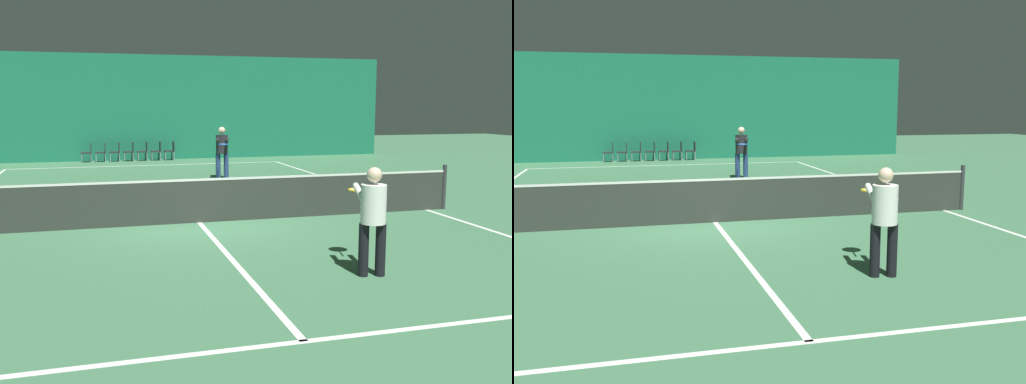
% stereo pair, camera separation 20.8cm
% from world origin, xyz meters
% --- Properties ---
extents(ground_plane, '(60.00, 60.00, 0.00)m').
position_xyz_m(ground_plane, '(0.00, 0.00, 0.00)').
color(ground_plane, '#3D704C').
extents(backdrop_curtain, '(23.00, 0.12, 4.68)m').
position_xyz_m(backdrop_curtain, '(0.00, 14.43, 2.34)').
color(backdrop_curtain, '#196B4C').
rests_on(backdrop_curtain, ground).
extents(court_line_baseline_far, '(11.00, 0.10, 0.00)m').
position_xyz_m(court_line_baseline_far, '(0.00, 11.90, 0.00)').
color(court_line_baseline_far, white).
rests_on(court_line_baseline_far, ground).
extents(court_line_service_far, '(8.25, 0.10, 0.00)m').
position_xyz_m(court_line_service_far, '(0.00, 6.40, 0.00)').
color(court_line_service_far, white).
rests_on(court_line_service_far, ground).
extents(court_line_service_near, '(8.25, 0.10, 0.00)m').
position_xyz_m(court_line_service_near, '(0.00, -6.40, 0.00)').
color(court_line_service_near, white).
rests_on(court_line_service_near, ground).
extents(court_line_sideline_right, '(0.10, 23.80, 0.00)m').
position_xyz_m(court_line_sideline_right, '(5.50, 0.00, 0.00)').
color(court_line_sideline_right, white).
rests_on(court_line_sideline_right, ground).
extents(court_line_centre, '(0.10, 12.80, 0.00)m').
position_xyz_m(court_line_centre, '(0.00, 0.00, 0.00)').
color(court_line_centre, white).
rests_on(court_line_centre, ground).
extents(tennis_net, '(12.00, 0.10, 1.07)m').
position_xyz_m(tennis_net, '(0.00, 0.00, 0.51)').
color(tennis_net, '#2D332D').
rests_on(tennis_net, ground).
extents(player_near, '(0.63, 1.37, 1.61)m').
position_xyz_m(player_near, '(1.79, -4.41, 0.94)').
color(player_near, black).
rests_on(player_near, ground).
extents(player_far, '(0.59, 1.42, 1.75)m').
position_xyz_m(player_far, '(2.02, 7.00, 1.02)').
color(player_far, navy).
rests_on(player_far, ground).
extents(courtside_chair_0, '(0.44, 0.44, 0.84)m').
position_xyz_m(courtside_chair_0, '(-2.42, 13.88, 0.49)').
color(courtside_chair_0, '#99999E').
rests_on(courtside_chair_0, ground).
extents(courtside_chair_1, '(0.44, 0.44, 0.84)m').
position_xyz_m(courtside_chair_1, '(-1.82, 13.88, 0.49)').
color(courtside_chair_1, '#99999E').
rests_on(courtside_chair_1, ground).
extents(courtside_chair_2, '(0.44, 0.44, 0.84)m').
position_xyz_m(courtside_chair_2, '(-1.23, 13.88, 0.49)').
color(courtside_chair_2, '#99999E').
rests_on(courtside_chair_2, ground).
extents(courtside_chair_3, '(0.44, 0.44, 0.84)m').
position_xyz_m(courtside_chair_3, '(-0.63, 13.88, 0.49)').
color(courtside_chair_3, '#99999E').
rests_on(courtside_chair_3, ground).
extents(courtside_chair_4, '(0.44, 0.44, 0.84)m').
position_xyz_m(courtside_chair_4, '(-0.03, 13.88, 0.49)').
color(courtside_chair_4, '#99999E').
rests_on(courtside_chair_4, ground).
extents(courtside_chair_5, '(0.44, 0.44, 0.84)m').
position_xyz_m(courtside_chair_5, '(0.56, 13.88, 0.49)').
color(courtside_chair_5, '#99999E').
rests_on(courtside_chair_5, ground).
extents(courtside_chair_6, '(0.44, 0.44, 0.84)m').
position_xyz_m(courtside_chair_6, '(1.16, 13.88, 0.49)').
color(courtside_chair_6, '#99999E').
rests_on(courtside_chair_6, ground).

